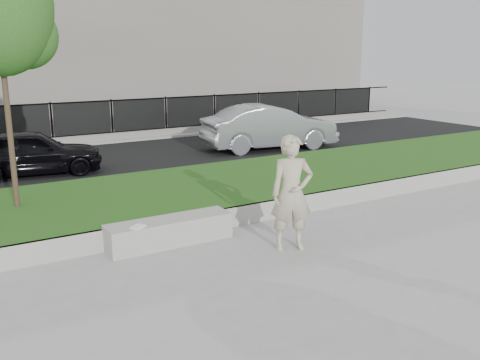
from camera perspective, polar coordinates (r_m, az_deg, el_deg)
ground at (r=9.62m, az=0.15°, el=-7.11°), size 90.00×90.00×0.00m
grass_bank at (r=12.09m, az=-7.27°, el=-1.83°), size 34.00×4.00×0.40m
grass_kerb at (r=10.40m, az=-2.84°, el=-4.33°), size 34.00×0.08×0.40m
street at (r=17.18m, az=-14.78°, el=1.86°), size 34.00×7.00×0.04m
far_pavement at (r=21.46m, az=-18.26°, el=4.04°), size 34.00×3.00×0.12m
iron_fence at (r=20.43m, az=-17.71°, el=4.99°), size 32.00×0.30×1.50m
building_facade at (r=28.11m, az=-22.48°, el=15.97°), size 34.00×10.00×10.00m
stone_bench at (r=9.76m, az=-7.54°, el=-5.45°), size 2.31×0.58×0.47m
man at (r=9.27m, az=5.53°, el=-1.42°), size 0.86×0.72×2.02m
book at (r=9.31m, az=-10.83°, el=-4.91°), size 0.30×0.28×0.03m
young_tree at (r=11.20m, az=-24.10°, el=16.20°), size 2.09×2.00×5.13m
car_dark at (r=15.79m, az=-21.37°, el=2.78°), size 3.94×2.10×1.28m
car_silver at (r=18.65m, az=3.19°, el=5.66°), size 4.85×2.31×1.54m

